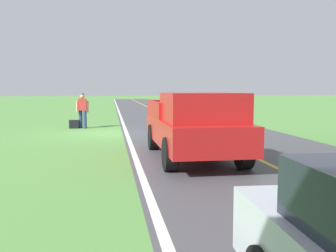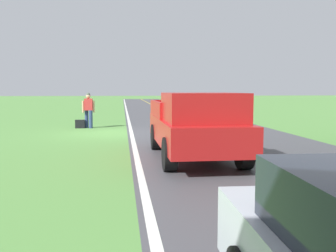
% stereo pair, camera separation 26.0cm
% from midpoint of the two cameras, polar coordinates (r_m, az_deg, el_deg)
% --- Properties ---
extents(ground_plane, '(200.00, 200.00, 0.00)m').
position_cam_midpoint_polar(ground_plane, '(16.80, -9.39, -1.10)').
color(ground_plane, '#568E42').
extents(road_surface, '(6.98, 120.00, 0.00)m').
position_cam_midpoint_polar(road_surface, '(17.23, 4.41, -0.87)').
color(road_surface, '#47474C').
rests_on(road_surface, ground).
extents(lane_edge_line, '(0.16, 117.60, 0.00)m').
position_cam_midpoint_polar(lane_edge_line, '(16.80, -6.66, -1.04)').
color(lane_edge_line, silver).
rests_on(lane_edge_line, ground).
extents(lane_centre_line, '(0.14, 117.60, 0.00)m').
position_cam_midpoint_polar(lane_centre_line, '(17.23, 4.41, -0.86)').
color(lane_centre_line, gold).
rests_on(lane_centre_line, ground).
extents(hitchhiker_walking, '(0.62, 0.51, 1.75)m').
position_cam_midpoint_polar(hitchhiker_walking, '(19.26, -13.04, 2.59)').
color(hitchhiker_walking, navy).
rests_on(hitchhiker_walking, ground).
extents(suitcase_carried, '(0.46, 0.20, 0.42)m').
position_cam_midpoint_polar(suitcase_carried, '(19.27, -14.25, 0.26)').
color(suitcase_carried, black).
rests_on(suitcase_carried, ground).
extents(pickup_truck_passing, '(2.12, 5.41, 1.82)m').
position_cam_midpoint_polar(pickup_truck_passing, '(10.38, 3.26, 0.29)').
color(pickup_truck_passing, '#B21919').
rests_on(pickup_truck_passing, ground).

